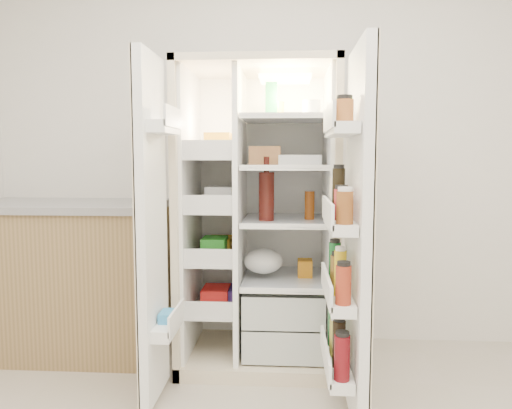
{
  "coord_description": "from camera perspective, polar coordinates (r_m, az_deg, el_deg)",
  "views": [
    {
      "loc": [
        -0.0,
        -1.3,
        1.26
      ],
      "look_at": [
        -0.16,
        1.25,
        1.01
      ],
      "focal_mm": 34.0,
      "sensor_mm": 36.0,
      "label": 1
    }
  ],
  "objects": [
    {
      "name": "wall_back",
      "position": [
        3.3,
        3.71,
        7.22
      ],
      "size": [
        4.0,
        0.02,
        2.7
      ],
      "primitive_type": "cube",
      "color": "silver",
      "rests_on": "floor"
    },
    {
      "name": "fridge_door",
      "position": [
        2.31,
        11.42,
        -4.17
      ],
      "size": [
        0.17,
        0.58,
        1.72
      ],
      "color": "white",
      "rests_on": "floor"
    },
    {
      "name": "freezer_door",
      "position": [
        2.47,
        -12.08,
        -3.05
      ],
      "size": [
        0.15,
        0.4,
        1.72
      ],
      "color": "white",
      "rests_on": "floor"
    },
    {
      "name": "kitchen_counter",
      "position": [
        3.42,
        -21.88,
        -7.81
      ],
      "size": [
        1.34,
        0.71,
        0.97
      ],
      "color": "olive",
      "rests_on": "floor"
    },
    {
      "name": "refrigerator",
      "position": [
        3.0,
        0.66,
        -4.24
      ],
      "size": [
        0.92,
        0.7,
        1.8
      ],
      "color": "beige",
      "rests_on": "floor"
    }
  ]
}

